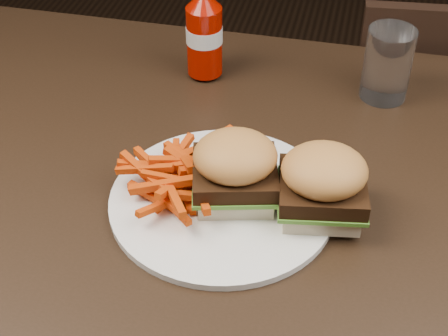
% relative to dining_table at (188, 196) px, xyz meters
% --- Properties ---
extents(dining_table, '(1.20, 0.80, 0.04)m').
position_rel_dining_table_xyz_m(dining_table, '(0.00, 0.00, 0.00)').
color(dining_table, black).
rests_on(dining_table, ground).
extents(chair_far, '(0.40, 0.40, 0.03)m').
position_rel_dining_table_xyz_m(chair_far, '(0.34, 0.60, -0.30)').
color(chair_far, black).
rests_on(chair_far, ground).
extents(plate, '(0.28, 0.28, 0.01)m').
position_rel_dining_table_xyz_m(plate, '(0.05, -0.02, 0.03)').
color(plate, white).
rests_on(plate, dining_table).
extents(sandwich_half_a, '(0.11, 0.10, 0.02)m').
position_rel_dining_table_xyz_m(sandwich_half_a, '(0.07, -0.02, 0.04)').
color(sandwich_half_a, beige).
rests_on(sandwich_half_a, plate).
extents(sandwich_half_b, '(0.10, 0.10, 0.02)m').
position_rel_dining_table_xyz_m(sandwich_half_b, '(0.17, -0.02, 0.04)').
color(sandwich_half_b, beige).
rests_on(sandwich_half_b, plate).
extents(fries_pile, '(0.14, 0.14, 0.05)m').
position_rel_dining_table_xyz_m(fries_pile, '(-0.00, -0.02, 0.05)').
color(fries_pile, '#CC4600').
rests_on(fries_pile, plate).
extents(ketchup_bottle, '(0.07, 0.07, 0.11)m').
position_rel_dining_table_xyz_m(ketchup_bottle, '(-0.04, 0.26, 0.08)').
color(ketchup_bottle, '#9B0C00').
rests_on(ketchup_bottle, dining_table).
extents(tumbler, '(0.08, 0.08, 0.11)m').
position_rel_dining_table_xyz_m(tumbler, '(0.23, 0.26, 0.08)').
color(tumbler, white).
rests_on(tumbler, dining_table).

